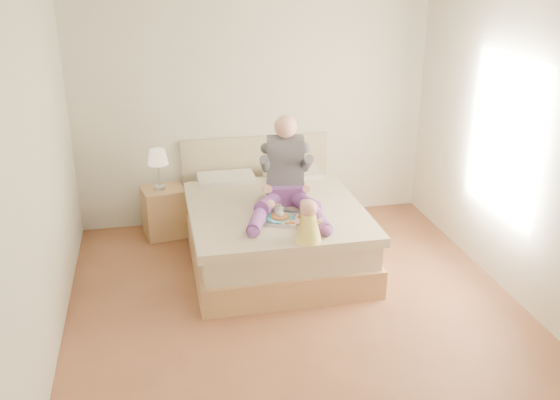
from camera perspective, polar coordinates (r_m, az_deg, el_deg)
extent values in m
cube|color=brown|center=(5.68, 1.42, -9.73)|extent=(4.00, 4.20, 0.01)
cube|color=beige|center=(7.08, -2.41, 8.62)|extent=(4.00, 0.02, 2.70)
cube|color=beige|center=(3.27, 10.19, -8.37)|extent=(4.00, 0.02, 2.70)
cube|color=beige|center=(5.05, -21.13, 1.57)|extent=(0.02, 4.20, 2.70)
cube|color=beige|center=(5.87, 20.97, 4.36)|extent=(0.02, 4.20, 2.70)
cube|color=white|center=(6.01, 19.92, 5.39)|extent=(0.02, 1.30, 1.60)
cube|color=beige|center=(6.01, 19.88, 5.39)|extent=(0.01, 1.18, 1.48)
cube|color=#A2784B|center=(6.48, -0.62, -4.05)|extent=(1.68, 2.13, 0.28)
cube|color=#C0AF8E|center=(6.37, -0.63, -1.95)|extent=(1.60, 2.05, 0.24)
cube|color=#C0AF8E|center=(6.17, -0.37, -1.10)|extent=(1.70, 1.80, 0.09)
cube|color=beige|center=(6.92, -4.94, 1.68)|extent=(0.62, 0.40, 0.14)
cube|color=beige|center=(7.05, 1.20, 2.13)|extent=(0.62, 0.40, 0.14)
cube|color=tan|center=(7.31, -2.29, 2.11)|extent=(1.70, 0.08, 1.00)
cube|color=#A2784B|center=(7.04, -10.50, -1.04)|extent=(0.51, 0.47, 0.55)
cylinder|color=#B4B6BB|center=(6.92, -10.93, 1.13)|extent=(0.12, 0.12, 0.04)
cylinder|color=#B4B6BB|center=(6.87, -11.01, 2.26)|extent=(0.02, 0.02, 0.25)
cone|color=beige|center=(6.81, -11.14, 3.89)|extent=(0.22, 0.22, 0.16)
cube|color=#63327D|center=(6.28, 0.51, 0.68)|extent=(0.43, 0.37, 0.18)
cube|color=#393840|center=(6.23, 0.49, 3.58)|extent=(0.40, 0.28, 0.49)
sphere|color=#E4A28E|center=(6.10, 0.52, 6.74)|extent=(0.22, 0.22, 0.22)
cylinder|color=#63327D|center=(6.06, -0.93, -0.26)|extent=(0.39, 0.53, 0.22)
cylinder|color=#63327D|center=(5.71, -2.08, -1.88)|extent=(0.28, 0.48, 0.13)
sphere|color=#63327D|center=(5.51, -2.49, -2.92)|extent=(0.11, 0.11, 0.11)
cylinder|color=#393840|center=(6.09, -1.36, 3.32)|extent=(0.17, 0.31, 0.25)
cylinder|color=#E4A28E|center=(5.97, -1.22, 1.06)|extent=(0.10, 0.32, 0.17)
sphere|color=#E4A28E|center=(5.86, -0.90, -0.39)|extent=(0.09, 0.09, 0.09)
cylinder|color=#63327D|center=(6.07, 2.13, -0.22)|extent=(0.24, 0.54, 0.22)
cylinder|color=#63327D|center=(5.73, 3.61, -1.80)|extent=(0.13, 0.47, 0.13)
sphere|color=#63327D|center=(5.54, 4.24, -2.82)|extent=(0.11, 0.11, 0.11)
cylinder|color=#393840|center=(6.10, 2.46, 3.36)|extent=(0.11, 0.31, 0.25)
cylinder|color=#E4A28E|center=(5.98, 2.47, 1.11)|extent=(0.16, 0.32, 0.17)
sphere|color=#E4A28E|center=(5.88, 2.27, -0.35)|extent=(0.09, 0.09, 0.09)
cube|color=#B4B6BB|center=(5.85, 0.85, -1.88)|extent=(0.54, 0.49, 0.01)
cylinder|color=#3EA8B2|center=(5.87, 0.01, -1.65)|extent=(0.26, 0.26, 0.01)
cylinder|color=#BB733E|center=(5.87, 0.01, -1.50)|extent=(0.17, 0.17, 0.02)
cylinder|color=white|center=(5.98, -0.24, -0.84)|extent=(0.08, 0.08, 0.09)
torus|color=white|center=(5.97, 0.19, -0.86)|extent=(0.04, 0.06, 0.06)
cylinder|color=olive|center=(5.96, -0.24, -0.47)|extent=(0.07, 0.07, 0.01)
cylinder|color=white|center=(5.89, 2.08, -1.60)|extent=(0.14, 0.14, 0.01)
cube|color=#BB733E|center=(5.89, 2.08, -1.47)|extent=(0.10, 0.10, 0.02)
cylinder|color=white|center=(5.76, 0.84, -2.18)|extent=(0.14, 0.14, 0.01)
ellipsoid|color=red|center=(5.75, 1.05, -2.08)|extent=(0.04, 0.03, 0.01)
cylinder|color=white|center=(5.85, 2.66, -1.24)|extent=(0.07, 0.07, 0.11)
cylinder|color=orange|center=(5.85, 2.66, -1.26)|extent=(0.06, 0.06, 0.11)
cylinder|color=white|center=(5.73, 2.10, -2.17)|extent=(0.07, 0.07, 0.04)
cylinder|color=#402209|center=(5.73, 2.10, -2.18)|extent=(0.06, 0.06, 0.03)
cone|color=#F5E04D|center=(5.42, 2.61, -2.54)|extent=(0.23, 0.23, 0.25)
sphere|color=#E4A28E|center=(5.35, 2.65, -0.75)|extent=(0.15, 0.15, 0.15)
cylinder|color=#E4A28E|center=(5.55, 1.92, -2.85)|extent=(0.09, 0.18, 0.06)
sphere|color=#E4A28E|center=(5.63, 1.71, -2.49)|extent=(0.05, 0.05, 0.05)
cylinder|color=#E4A28E|center=(5.39, 1.65, -2.09)|extent=(0.08, 0.13, 0.11)
cylinder|color=#E4A28E|center=(5.57, 2.80, -2.79)|extent=(0.07, 0.18, 0.06)
sphere|color=#E4A28E|center=(5.64, 2.67, -2.42)|extent=(0.05, 0.05, 0.05)
cylinder|color=#E4A28E|center=(5.43, 3.55, -1.97)|extent=(0.07, 0.13, 0.11)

